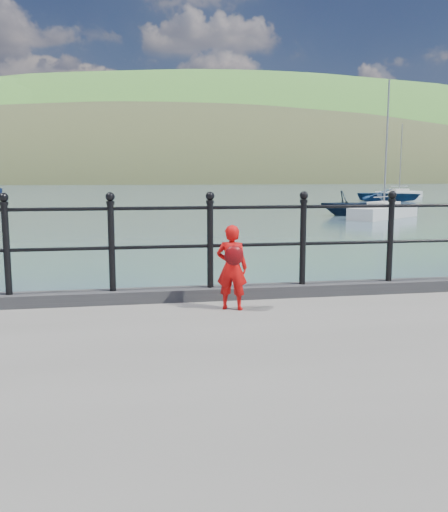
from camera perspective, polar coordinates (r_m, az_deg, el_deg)
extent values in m
plane|color=#2D4251|center=(7.21, -6.42, -12.20)|extent=(600.00, 600.00, 0.00)
cube|color=#28282B|center=(6.76, -6.49, -4.09)|extent=(60.00, 0.30, 0.15)
cylinder|color=black|center=(6.66, -6.57, 0.96)|extent=(18.00, 0.04, 0.04)
cylinder|color=black|center=(6.61, -6.64, 5.02)|extent=(18.00, 0.04, 0.04)
cylinder|color=black|center=(6.80, -21.90, 0.55)|extent=(0.08, 0.08, 1.05)
sphere|color=black|center=(6.75, -22.19, 5.73)|extent=(0.11, 0.11, 0.11)
cylinder|color=black|center=(6.65, -11.74, 0.83)|extent=(0.08, 0.08, 1.05)
sphere|color=black|center=(6.60, -11.90, 6.13)|extent=(0.11, 0.11, 0.11)
cylinder|color=black|center=(6.72, -1.46, 1.08)|extent=(0.08, 0.08, 1.05)
sphere|color=black|center=(6.67, -1.48, 6.33)|extent=(0.11, 0.11, 0.11)
cylinder|color=black|center=(7.00, 8.30, 1.29)|extent=(0.08, 0.08, 1.05)
sphere|color=black|center=(6.95, 8.41, 6.32)|extent=(0.11, 0.11, 0.11)
cylinder|color=black|center=(7.46, 17.09, 1.44)|extent=(0.08, 0.08, 1.05)
sphere|color=black|center=(7.42, 17.29, 6.16)|extent=(0.11, 0.11, 0.11)
ellipsoid|color=#333A21|center=(203.56, -4.24, 3.36)|extent=(400.00, 100.00, 88.00)
ellipsoid|color=#387026|center=(270.27, 2.96, 2.09)|extent=(600.00, 180.00, 156.00)
cube|color=silver|center=(190.91, -20.67, 8.04)|extent=(9.00, 6.00, 6.00)
cube|color=#4C4744|center=(190.96, -20.74, 9.24)|extent=(9.50, 6.50, 2.00)
cube|color=silver|center=(188.10, -13.70, 8.34)|extent=(9.00, 6.00, 6.00)
cube|color=#4C4744|center=(188.15, -13.75, 9.56)|extent=(9.50, 6.50, 2.00)
cube|color=silver|center=(188.64, -4.47, 8.56)|extent=(9.00, 6.00, 6.00)
cube|color=#4C4744|center=(188.69, -4.49, 9.77)|extent=(9.50, 6.50, 2.00)
cube|color=silver|center=(193.15, 3.62, 8.56)|extent=(9.00, 6.00, 6.00)
cube|color=#4C4744|center=(193.20, 3.63, 9.75)|extent=(9.50, 6.50, 2.00)
imported|color=red|center=(6.22, 0.83, -1.21)|extent=(0.42, 0.36, 0.99)
ellipsoid|color=#C0070D|center=(6.07, 1.06, 0.05)|extent=(0.22, 0.11, 0.23)
imported|color=navy|center=(57.27, 16.99, 6.17)|extent=(7.45, 7.25, 1.26)
imported|color=black|center=(35.59, 12.58, 5.45)|extent=(3.40, 3.05, 1.60)
cube|color=silver|center=(68.62, 17.94, 6.12)|extent=(6.35, 3.51, 0.90)
cube|color=beige|center=(68.61, 17.96, 6.54)|extent=(2.41, 1.78, 0.50)
cylinder|color=#A5A5A8|center=(68.62, 18.11, 9.79)|extent=(0.10, 0.10, 7.90)
cylinder|color=#A5A5A8|center=(68.60, 17.98, 7.00)|extent=(2.64, 0.93, 0.06)
cube|color=silver|center=(34.06, 16.44, 4.25)|extent=(5.74, 4.98, 0.90)
cube|color=beige|center=(34.03, 16.47, 5.09)|extent=(2.37, 2.20, 0.50)
cylinder|color=#A5A5A8|center=(34.03, 16.73, 11.20)|extent=(0.10, 0.10, 7.37)
cylinder|color=#A5A5A8|center=(34.00, 16.51, 6.01)|extent=(2.16, 1.70, 0.06)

